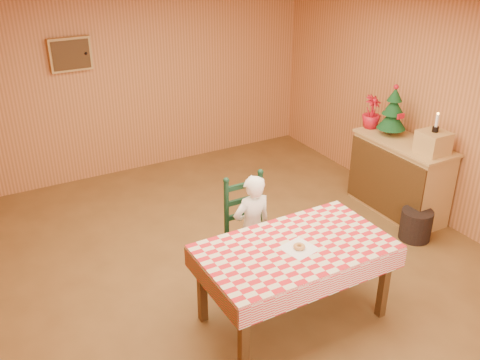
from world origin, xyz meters
name	(u,v)px	position (x,y,z in m)	size (l,w,h in m)	color
ground	(249,270)	(0.00, 0.00, 0.00)	(6.00, 6.00, 0.00)	brown
cabin_walls	(223,85)	(0.00, 0.53, 1.83)	(5.10, 6.05, 2.65)	#C67D47
dining_table	(295,254)	(-0.03, -0.82, 0.69)	(1.66, 0.96, 0.77)	#482C13
ladder_chair	(249,230)	(-0.03, -0.04, 0.50)	(0.44, 0.40, 1.08)	black
seated_child	(252,228)	(-0.03, -0.09, 0.56)	(0.41, 0.27, 1.12)	white
napkin	(299,248)	(-0.03, -0.87, 0.77)	(0.26, 0.26, 0.00)	white
donut	(299,247)	(-0.03, -0.87, 0.79)	(0.10, 0.10, 0.03)	#C48846
shelf_unit	(399,177)	(2.21, 0.19, 0.47)	(0.54, 1.24, 0.93)	tan
crate	(433,142)	(2.22, -0.21, 1.06)	(0.30, 0.30, 0.25)	tan
christmas_tree	(393,112)	(2.22, 0.44, 1.21)	(0.34, 0.34, 0.62)	#482C13
flower_arrangement	(372,112)	(2.17, 0.74, 1.13)	(0.23, 0.23, 0.41)	#B01020
candle_set	(436,126)	(2.22, -0.21, 1.24)	(0.07, 0.07, 0.22)	black
storage_bin	(416,225)	(1.94, -0.39, 0.18)	(0.35, 0.35, 0.35)	black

